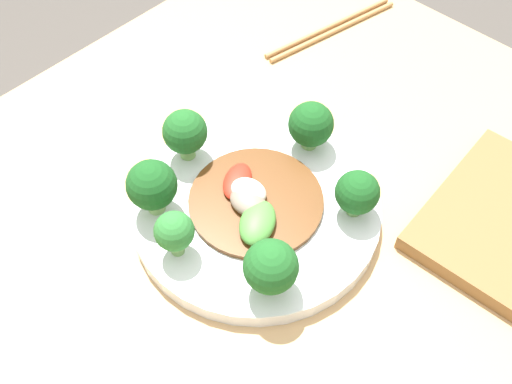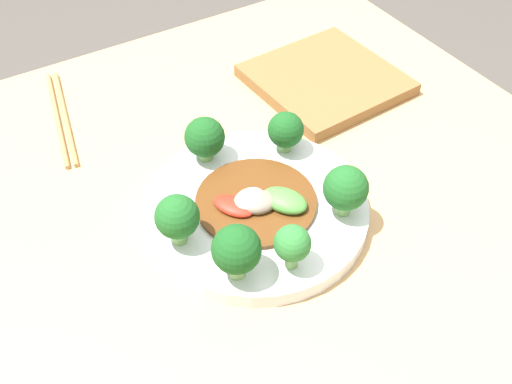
# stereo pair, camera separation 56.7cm
# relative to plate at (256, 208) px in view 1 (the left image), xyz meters

# --- Properties ---
(table) EXTENTS (0.97, 0.87, 0.77)m
(table) POSITION_rel_plate_xyz_m (-0.01, -0.05, -0.40)
(table) COLOR tan
(table) RESTS_ON ground_plane
(plate) EXTENTS (0.28, 0.28, 0.02)m
(plate) POSITION_rel_plate_xyz_m (0.00, 0.00, 0.00)
(plate) COLOR silver
(plate) RESTS_ON table
(broccoli_northwest) EXTENTS (0.06, 0.06, 0.07)m
(broccoli_northwest) POSITION_rel_plate_xyz_m (-0.08, 0.08, 0.05)
(broccoli_northwest) COLOR #89B76B
(broccoli_northwest) RESTS_ON plate
(broccoli_north) EXTENTS (0.05, 0.05, 0.07)m
(broccoli_north) POSITION_rel_plate_xyz_m (-0.00, 0.11, 0.05)
(broccoli_north) COLOR #7AAD5B
(broccoli_north) RESTS_ON plate
(broccoli_southeast) EXTENTS (0.05, 0.05, 0.06)m
(broccoli_southeast) POSITION_rel_plate_xyz_m (0.07, -0.09, 0.04)
(broccoli_southeast) COLOR #70A356
(broccoli_southeast) RESTS_ON plate
(broccoli_west) EXTENTS (0.04, 0.04, 0.06)m
(broccoli_west) POSITION_rel_plate_xyz_m (-0.10, 0.02, 0.05)
(broccoli_west) COLOR #70A356
(broccoli_west) RESTS_ON plate
(broccoli_east) EXTENTS (0.05, 0.05, 0.06)m
(broccoli_east) POSITION_rel_plate_xyz_m (0.11, 0.01, 0.05)
(broccoli_east) COLOR #7AAD5B
(broccoli_east) RESTS_ON plate
(broccoli_southwest) EXTENTS (0.06, 0.06, 0.07)m
(broccoli_southwest) POSITION_rel_plate_xyz_m (-0.07, -0.08, 0.05)
(broccoli_southwest) COLOR #7AAD5B
(broccoli_southwest) RESTS_ON plate
(stirfry_center) EXTENTS (0.15, 0.15, 0.02)m
(stirfry_center) POSITION_rel_plate_xyz_m (-0.01, -0.00, 0.02)
(stirfry_center) COLOR #5B3314
(stirfry_center) RESTS_ON plate
(chopsticks) EXTENTS (0.23, 0.06, 0.01)m
(chopsticks) POSITION_rel_plate_xyz_m (0.32, 0.15, -0.01)
(chopsticks) COLOR #AD7F4C
(chopsticks) RESTS_ON table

